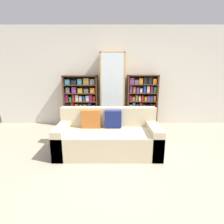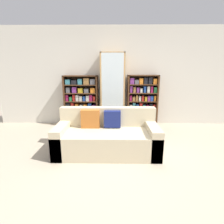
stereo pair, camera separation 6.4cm
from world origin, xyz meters
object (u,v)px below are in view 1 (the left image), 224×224
object	(u,v)px
couch	(108,137)
bookshelf_right	(141,101)
bookshelf_left	(81,102)
display_cabinet	(112,91)
wine_bottle	(130,124)

from	to	relation	value
couch	bookshelf_right	distance (m)	1.92
bookshelf_left	display_cabinet	bearing A→B (deg)	-1.03
couch	bookshelf_right	xyz separation A→B (m)	(0.91, 1.64, 0.40)
bookshelf_right	wine_bottle	xyz separation A→B (m)	(-0.34, -0.39, -0.55)
bookshelf_left	wine_bottle	world-z (taller)	bookshelf_left
bookshelf_right	wine_bottle	distance (m)	0.75
bookshelf_left	bookshelf_right	xyz separation A→B (m)	(1.69, -0.00, 0.02)
couch	display_cabinet	bearing A→B (deg)	86.88
couch	wine_bottle	bearing A→B (deg)	65.43
couch	bookshelf_left	bearing A→B (deg)	115.53
display_cabinet	bookshelf_right	world-z (taller)	display_cabinet
bookshelf_left	bookshelf_right	distance (m)	1.69
couch	bookshelf_left	distance (m)	1.86
couch	bookshelf_left	world-z (taller)	bookshelf_left
bookshelf_right	couch	bearing A→B (deg)	-118.99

